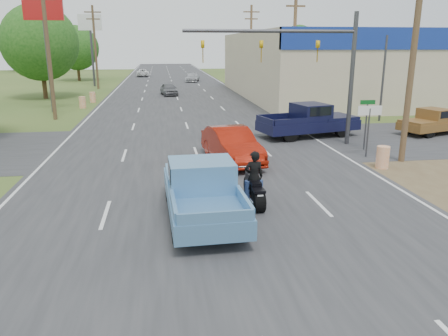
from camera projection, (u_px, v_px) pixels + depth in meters
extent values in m
cube|color=#2D2D30|center=(177.00, 99.00, 45.12)|extent=(15.00, 180.00, 0.02)
cube|color=#2D2D30|center=(193.00, 145.00, 24.15)|extent=(120.00, 10.00, 0.02)
cylinder|color=#4C3823|center=(413.00, 52.00, 19.33)|extent=(0.28, 0.28, 10.00)
cylinder|color=#4C3823|center=(294.00, 49.00, 36.49)|extent=(0.28, 0.28, 10.00)
cube|color=#4C3823|center=(296.00, 6.00, 35.57)|extent=(1.60, 0.14, 0.14)
cylinder|color=#4C3823|center=(251.00, 48.00, 53.64)|extent=(0.28, 0.28, 10.00)
cube|color=#4C3823|center=(251.00, 12.00, 52.50)|extent=(2.00, 0.14, 0.14)
cube|color=#4C3823|center=(251.00, 19.00, 52.72)|extent=(1.60, 0.14, 0.14)
cylinder|color=#4C3823|center=(48.00, 50.00, 31.04)|extent=(0.28, 0.28, 10.00)
cylinder|color=#4C3823|center=(95.00, 48.00, 53.91)|extent=(0.28, 0.28, 10.00)
cube|color=#4C3823|center=(93.00, 12.00, 52.77)|extent=(2.00, 0.14, 0.14)
cube|color=#4C3823|center=(93.00, 19.00, 52.99)|extent=(1.60, 0.14, 0.14)
cylinder|color=#422D19|center=(44.00, 83.00, 44.75)|extent=(0.44, 0.44, 3.24)
sphere|color=#184814|center=(40.00, 43.00, 43.67)|extent=(7.56, 7.56, 7.56)
cylinder|color=#422D19|center=(79.00, 71.00, 67.57)|extent=(0.44, 0.44, 2.88)
sphere|color=#184814|center=(76.00, 48.00, 66.62)|extent=(6.72, 6.72, 6.72)
cylinder|color=#422D19|center=(298.00, 62.00, 101.16)|extent=(0.44, 0.44, 3.42)
sphere|color=#184814|center=(298.00, 43.00, 100.03)|extent=(7.98, 7.98, 7.98)
cylinder|color=#422D19|center=(26.00, 62.00, 92.93)|extent=(0.44, 0.44, 3.78)
sphere|color=#184814|center=(23.00, 40.00, 91.68)|extent=(8.82, 8.82, 8.82)
cylinder|color=orange|center=(383.00, 157.00, 19.40)|extent=(0.56, 0.56, 1.00)
cylinder|color=orange|center=(323.00, 124.00, 27.55)|extent=(0.56, 0.56, 1.00)
cylinder|color=orange|center=(82.00, 102.00, 38.11)|extent=(0.56, 0.56, 1.00)
cylinder|color=orange|center=(93.00, 97.00, 41.96)|extent=(0.56, 0.56, 1.00)
cylinder|color=#3F3F44|center=(48.00, 56.00, 34.85)|extent=(0.30, 0.30, 9.00)
cube|color=#B21414|center=(43.00, 7.00, 33.85)|extent=(3.00, 0.35, 2.00)
cylinder|color=#3F3F44|center=(92.00, 52.00, 57.72)|extent=(0.30, 0.30, 9.00)
cube|color=white|center=(90.00, 22.00, 56.72)|extent=(3.00, 0.35, 2.00)
cylinder|color=#3F3F44|center=(368.00, 133.00, 21.14)|extent=(0.08, 0.08, 2.40)
cube|color=white|center=(370.00, 111.00, 20.84)|extent=(1.20, 0.05, 0.45)
cylinder|color=#3F3F44|center=(366.00, 127.00, 22.65)|extent=(0.08, 0.08, 2.40)
cube|color=#0C591E|center=(368.00, 102.00, 22.30)|extent=(0.80, 0.04, 0.22)
cylinder|color=#3F3F44|center=(351.00, 80.00, 23.42)|extent=(0.24, 0.24, 7.00)
cylinder|color=#3F3F44|center=(271.00, 31.00, 22.13)|extent=(9.00, 0.18, 0.18)
imported|color=gold|center=(318.00, 40.00, 22.59)|extent=(0.18, 0.40, 1.10)
imported|color=gold|center=(261.00, 40.00, 22.18)|extent=(0.18, 0.40, 1.10)
imported|color=gold|center=(203.00, 40.00, 21.77)|extent=(0.18, 0.40, 1.10)
imported|color=maroon|center=(232.00, 145.00, 20.37)|extent=(2.50, 5.09, 1.61)
cylinder|color=black|center=(258.00, 201.00, 14.31)|extent=(0.38, 0.74, 0.73)
cylinder|color=black|center=(247.00, 186.00, 15.83)|extent=(0.16, 0.73, 0.73)
cube|color=black|center=(253.00, 185.00, 15.01)|extent=(0.29, 1.33, 0.33)
cube|color=black|center=(251.00, 176.00, 15.21)|extent=(0.31, 0.62, 0.24)
cube|color=black|center=(255.00, 182.00, 14.65)|extent=(0.35, 0.62, 0.11)
cylinder|color=white|center=(249.00, 167.00, 15.45)|extent=(0.72, 0.08, 0.06)
cube|color=white|center=(260.00, 197.00, 14.01)|extent=(0.20, 0.03, 0.13)
imported|color=black|center=(254.00, 180.00, 14.80)|extent=(0.67, 0.45, 1.81)
cylinder|color=black|center=(171.00, 190.00, 15.24)|extent=(0.35, 0.87, 0.86)
cylinder|color=black|center=(222.00, 187.00, 15.54)|extent=(0.35, 0.87, 0.86)
cylinder|color=black|center=(178.00, 228.00, 12.06)|extent=(0.35, 0.87, 0.86)
cylinder|color=black|center=(241.00, 224.00, 12.36)|extent=(0.35, 0.87, 0.86)
cube|color=#5487B4|center=(202.00, 198.00, 13.74)|extent=(2.33, 5.66, 0.56)
cube|color=#5487B4|center=(196.00, 172.00, 15.23)|extent=(2.11, 2.19, 0.19)
cube|color=#5487B4|center=(202.00, 175.00, 13.65)|extent=(2.03, 1.74, 0.91)
cube|color=black|center=(201.00, 170.00, 13.60)|extent=(2.06, 1.41, 0.48)
cube|color=#5487B4|center=(216.00, 218.00, 11.02)|extent=(1.98, 0.15, 0.32)
cylinder|color=black|center=(324.00, 125.00, 27.69)|extent=(0.97, 0.55, 0.92)
cylinder|color=black|center=(342.00, 130.00, 25.97)|extent=(0.97, 0.55, 0.92)
cylinder|color=black|center=(274.00, 128.00, 26.41)|extent=(0.97, 0.55, 0.92)
cylinder|color=black|center=(290.00, 134.00, 24.69)|extent=(0.97, 0.55, 0.92)
cube|color=#111333|center=(308.00, 125.00, 26.12)|extent=(6.33, 3.63, 0.60)
cube|color=#111333|center=(334.00, 117.00, 26.66)|extent=(2.71, 2.65, 0.21)
cube|color=#111333|center=(311.00, 112.00, 25.95)|extent=(2.23, 2.47, 0.97)
cube|color=black|center=(311.00, 109.00, 25.91)|extent=(1.90, 2.43, 0.52)
cube|color=#111333|center=(265.00, 120.00, 24.95)|extent=(0.58, 2.07, 0.34)
cylinder|color=black|center=(429.00, 132.00, 25.76)|extent=(0.78, 0.50, 0.73)
cylinder|color=black|center=(408.00, 128.00, 27.07)|extent=(0.78, 0.50, 0.73)
cylinder|color=black|center=(439.00, 124.00, 28.32)|extent=(0.78, 0.50, 0.73)
cube|color=brown|center=(434.00, 125.00, 26.99)|extent=(5.08, 3.27, 0.47)
cube|color=brown|center=(419.00, 122.00, 26.28)|extent=(2.27, 2.22, 0.16)
cube|color=brown|center=(435.00, 115.00, 26.78)|extent=(1.89, 2.05, 0.77)
cube|color=black|center=(435.00, 113.00, 26.74)|extent=(1.63, 1.99, 0.41)
imported|color=slate|center=(169.00, 89.00, 47.94)|extent=(2.11, 4.09, 1.33)
imported|color=#B0B0B5|center=(192.00, 77.00, 65.94)|extent=(2.62, 4.84, 1.33)
imported|color=white|center=(143.00, 73.00, 76.93)|extent=(2.38, 4.71, 1.28)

